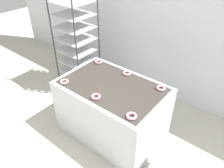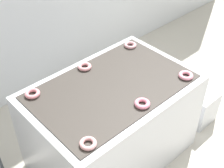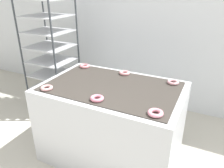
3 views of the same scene
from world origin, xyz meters
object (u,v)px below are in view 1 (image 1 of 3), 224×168
object	(u,v)px
donut_near_center	(96,97)
donut_far_right	(161,88)
fryer_machine	(112,110)
donut_far_left	(98,62)
baking_rack_cart	(77,44)
donut_near_left	(64,82)
donut_near_right	(131,116)
donut_far_center	(127,73)

from	to	relation	value
donut_near_center	donut_far_right	world-z (taller)	donut_near_center
fryer_machine	donut_far_left	world-z (taller)	donut_far_left
fryer_machine	baking_rack_cart	bearing A→B (deg)	156.13
donut_far_left	donut_far_right	world-z (taller)	donut_far_left
fryer_machine	donut_far_left	distance (m)	0.79
donut_far_left	donut_far_right	xyz separation A→B (m)	(1.09, -0.01, -0.00)
donut_near_left	donut_near_center	world-z (taller)	donut_near_center
donut_near_right	donut_far_right	world-z (taller)	donut_near_right
donut_near_right	donut_far_left	size ratio (longest dim) A/B	1.02
donut_near_left	donut_far_center	bearing A→B (deg)	52.70
donut_near_right	fryer_machine	bearing A→B (deg)	148.15
baking_rack_cart	donut_far_left	xyz separation A→B (m)	(0.71, -0.21, -0.01)
fryer_machine	donut_near_left	xyz separation A→B (m)	(-0.54, -0.35, 0.45)
donut_near_center	donut_far_center	bearing A→B (deg)	91.71
donut_far_center	donut_far_right	xyz separation A→B (m)	(0.55, -0.02, -0.00)
donut_near_left	donut_near_right	xyz separation A→B (m)	(1.09, 0.01, 0.00)
donut_near_left	donut_far_center	size ratio (longest dim) A/B	0.98
donut_near_left	donut_far_left	bearing A→B (deg)	90.21
donut_far_left	donut_near_left	bearing A→B (deg)	-89.79
donut_near_center	donut_near_right	world-z (taller)	same
donut_near_right	donut_far_center	world-z (taller)	same
donut_near_left	donut_far_right	xyz separation A→B (m)	(1.09, 0.68, -0.00)
donut_near_right	donut_far_center	bearing A→B (deg)	128.92
donut_near_left	donut_far_center	distance (m)	0.88
baking_rack_cart	donut_near_left	size ratio (longest dim) A/B	14.97
donut_near_center	donut_far_center	xyz separation A→B (m)	(-0.02, 0.68, -0.00)
donut_far_right	donut_far_left	bearing A→B (deg)	179.24
fryer_machine	donut_near_center	bearing A→B (deg)	-88.05
donut_far_center	baking_rack_cart	bearing A→B (deg)	170.57
donut_far_right	donut_near_center	bearing A→B (deg)	-129.11
baking_rack_cart	donut_near_right	bearing A→B (deg)	-26.41
donut_near_right	donut_far_left	xyz separation A→B (m)	(-1.09, 0.68, -0.00)
donut_near_center	donut_far_right	distance (m)	0.85
fryer_machine	donut_far_center	distance (m)	0.57
donut_far_left	donut_far_right	size ratio (longest dim) A/B	1.03
fryer_machine	baking_rack_cart	distance (m)	1.45
fryer_machine	donut_far_left	xyz separation A→B (m)	(-0.54, 0.34, 0.46)
fryer_machine	donut_far_center	bearing A→B (deg)	91.49
donut_far_center	donut_far_left	bearing A→B (deg)	-179.48
donut_near_left	donut_far_left	size ratio (longest dim) A/B	0.97
donut_far_right	donut_near_left	bearing A→B (deg)	-147.98
donut_near_left	donut_near_right	world-z (taller)	donut_near_right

